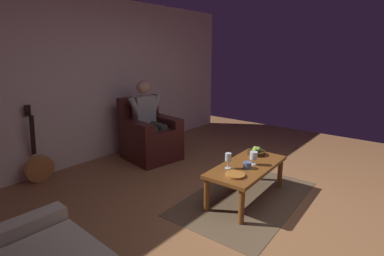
{
  "coord_description": "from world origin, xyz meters",
  "views": [
    {
      "loc": [
        2.68,
        0.92,
        1.68
      ],
      "look_at": [
        -0.31,
        -1.51,
        0.68
      ],
      "focal_mm": 27.26,
      "sensor_mm": 36.0,
      "label": 1
    }
  ],
  "objects_px": {
    "wine_glass_far": "(254,156)",
    "candle_jar": "(247,165)",
    "guitar": "(39,166)",
    "decorative_dish": "(235,175)",
    "fruit_bowl": "(256,152)",
    "coffee_table": "(247,170)",
    "armchair": "(150,137)",
    "wine_glass_near": "(228,158)",
    "person_seated": "(149,117)"
  },
  "relations": [
    {
      "from": "wine_glass_far",
      "to": "candle_jar",
      "type": "height_order",
      "value": "wine_glass_far"
    },
    {
      "from": "guitar",
      "to": "candle_jar",
      "type": "distance_m",
      "value": 2.73
    },
    {
      "from": "decorative_dish",
      "to": "candle_jar",
      "type": "height_order",
      "value": "candle_jar"
    },
    {
      "from": "fruit_bowl",
      "to": "decorative_dish",
      "type": "height_order",
      "value": "fruit_bowl"
    },
    {
      "from": "wine_glass_far",
      "to": "fruit_bowl",
      "type": "distance_m",
      "value": 0.36
    },
    {
      "from": "coffee_table",
      "to": "decorative_dish",
      "type": "relative_size",
      "value": 5.45
    },
    {
      "from": "armchair",
      "to": "coffee_table",
      "type": "distance_m",
      "value": 1.92
    },
    {
      "from": "wine_glass_near",
      "to": "candle_jar",
      "type": "height_order",
      "value": "wine_glass_near"
    },
    {
      "from": "person_seated",
      "to": "candle_jar",
      "type": "height_order",
      "value": "person_seated"
    },
    {
      "from": "person_seated",
      "to": "wine_glass_far",
      "type": "relative_size",
      "value": 8.07
    },
    {
      "from": "coffee_table",
      "to": "wine_glass_far",
      "type": "distance_m",
      "value": 0.18
    },
    {
      "from": "coffee_table",
      "to": "fruit_bowl",
      "type": "xyz_separation_m",
      "value": [
        -0.38,
        -0.08,
        0.1
      ]
    },
    {
      "from": "person_seated",
      "to": "armchair",
      "type": "bearing_deg",
      "value": 90.0
    },
    {
      "from": "coffee_table",
      "to": "person_seated",
      "type": "bearing_deg",
      "value": -97.11
    },
    {
      "from": "decorative_dish",
      "to": "candle_jar",
      "type": "bearing_deg",
      "value": -178.85
    },
    {
      "from": "person_seated",
      "to": "coffee_table",
      "type": "height_order",
      "value": "person_seated"
    },
    {
      "from": "wine_glass_far",
      "to": "decorative_dish",
      "type": "relative_size",
      "value": 0.74
    },
    {
      "from": "coffee_table",
      "to": "candle_jar",
      "type": "height_order",
      "value": "candle_jar"
    },
    {
      "from": "armchair",
      "to": "guitar",
      "type": "distance_m",
      "value": 1.64
    },
    {
      "from": "person_seated",
      "to": "coffee_table",
      "type": "distance_m",
      "value": 1.95
    },
    {
      "from": "person_seated",
      "to": "candle_jar",
      "type": "relative_size",
      "value": 13.78
    },
    {
      "from": "fruit_bowl",
      "to": "guitar",
      "type": "bearing_deg",
      "value": -53.41
    },
    {
      "from": "candle_jar",
      "to": "fruit_bowl",
      "type": "bearing_deg",
      "value": -164.44
    },
    {
      "from": "fruit_bowl",
      "to": "wine_glass_far",
      "type": "bearing_deg",
      "value": 21.86
    },
    {
      "from": "armchair",
      "to": "coffee_table",
      "type": "relative_size",
      "value": 0.86
    },
    {
      "from": "armchair",
      "to": "fruit_bowl",
      "type": "relative_size",
      "value": 4.41
    },
    {
      "from": "armchair",
      "to": "person_seated",
      "type": "distance_m",
      "value": 0.33
    },
    {
      "from": "coffee_table",
      "to": "candle_jar",
      "type": "distance_m",
      "value": 0.14
    },
    {
      "from": "wine_glass_near",
      "to": "decorative_dish",
      "type": "distance_m",
      "value": 0.24
    },
    {
      "from": "person_seated",
      "to": "coffee_table",
      "type": "relative_size",
      "value": 1.09
    },
    {
      "from": "decorative_dish",
      "to": "fruit_bowl",
      "type": "bearing_deg",
      "value": -169.52
    },
    {
      "from": "fruit_bowl",
      "to": "candle_jar",
      "type": "distance_m",
      "value": 0.49
    },
    {
      "from": "coffee_table",
      "to": "decorative_dish",
      "type": "height_order",
      "value": "decorative_dish"
    },
    {
      "from": "armchair",
      "to": "coffee_table",
      "type": "bearing_deg",
      "value": 91.84
    },
    {
      "from": "wine_glass_near",
      "to": "guitar",
      "type": "bearing_deg",
      "value": -64.15
    },
    {
      "from": "wine_glass_far",
      "to": "candle_jar",
      "type": "bearing_deg",
      "value": -0.18
    },
    {
      "from": "person_seated",
      "to": "candle_jar",
      "type": "xyz_separation_m",
      "value": [
        0.33,
        1.96,
        -0.22
      ]
    },
    {
      "from": "fruit_bowl",
      "to": "decorative_dish",
      "type": "relative_size",
      "value": 1.06
    },
    {
      "from": "wine_glass_far",
      "to": "decorative_dish",
      "type": "height_order",
      "value": "wine_glass_far"
    },
    {
      "from": "wine_glass_far",
      "to": "candle_jar",
      "type": "xyz_separation_m",
      "value": [
        0.14,
        -0.0,
        -0.06
      ]
    },
    {
      "from": "armchair",
      "to": "candle_jar",
      "type": "bearing_deg",
      "value": 89.41
    },
    {
      "from": "person_seated",
      "to": "wine_glass_far",
      "type": "height_order",
      "value": "person_seated"
    },
    {
      "from": "coffee_table",
      "to": "candle_jar",
      "type": "xyz_separation_m",
      "value": [
        0.09,
        0.05,
        0.1
      ]
    },
    {
      "from": "armchair",
      "to": "guitar",
      "type": "bearing_deg",
      "value": -8.17
    },
    {
      "from": "candle_jar",
      "to": "wine_glass_near",
      "type": "bearing_deg",
      "value": -51.02
    },
    {
      "from": "person_seated",
      "to": "guitar",
      "type": "xyz_separation_m",
      "value": [
        1.56,
        -0.47,
        -0.46
      ]
    },
    {
      "from": "guitar",
      "to": "fruit_bowl",
      "type": "height_order",
      "value": "guitar"
    },
    {
      "from": "wine_glass_far",
      "to": "armchair",
      "type": "bearing_deg",
      "value": -95.37
    },
    {
      "from": "guitar",
      "to": "fruit_bowl",
      "type": "relative_size",
      "value": 4.63
    },
    {
      "from": "decorative_dish",
      "to": "armchair",
      "type": "bearing_deg",
      "value": -106.96
    }
  ]
}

